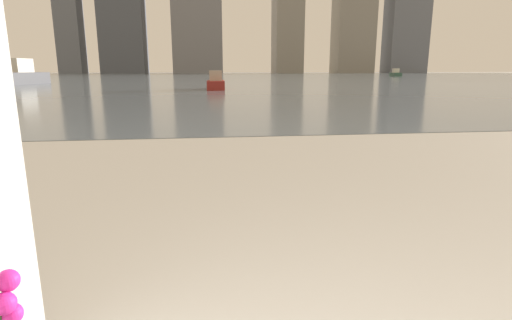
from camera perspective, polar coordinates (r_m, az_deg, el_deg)
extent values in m
sphere|color=#DB238E|center=(0.78, -31.92, -14.42)|extent=(0.04, 0.04, 0.04)
sphere|color=#DB238E|center=(0.78, -32.28, -16.95)|extent=(0.04, 0.04, 0.04)
sphere|color=#DB238E|center=(0.80, -31.57, -18.25)|extent=(0.04, 0.04, 0.04)
cube|color=slate|center=(61.79, -7.20, 11.69)|extent=(180.00, 110.00, 0.01)
cube|color=maroon|center=(23.39, -5.75, 10.61)|extent=(1.07, 2.86, 0.49)
cube|color=#B2A893|center=(23.37, -5.78, 11.91)|extent=(0.74, 1.09, 0.57)
cube|color=#4C4C51|center=(35.86, -30.70, 9.99)|extent=(2.84, 5.39, 0.90)
cube|color=silver|center=(35.85, -30.88, 11.52)|extent=(1.67, 2.16, 1.03)
cube|color=#335647|center=(70.00, 19.31, 11.46)|extent=(1.79, 3.53, 0.59)
cube|color=silver|center=(69.99, 19.35, 11.97)|extent=(1.07, 1.40, 0.67)
cube|color=slate|center=(118.95, -8.51, 20.76)|extent=(13.38, 12.60, 35.60)
cube|color=gray|center=(121.55, 4.57, 21.01)|extent=(7.84, 9.45, 36.95)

